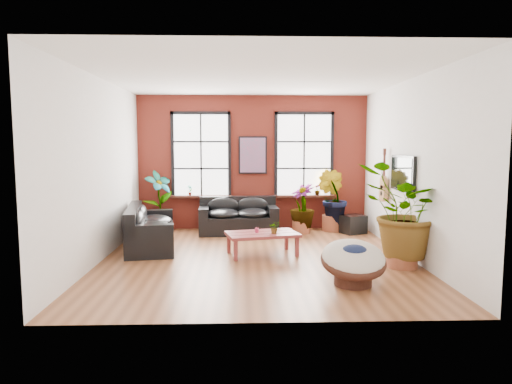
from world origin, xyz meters
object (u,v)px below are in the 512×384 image
sofa_back (238,217)px  sofa_left (148,229)px  papasan_chair (353,261)px  coffee_table (262,235)px

sofa_back → sofa_left: size_ratio=0.83×
papasan_chair → sofa_back: bearing=113.3°
sofa_back → papasan_chair: 4.75m
sofa_left → coffee_table: bearing=-115.8°
sofa_back → coffee_table: sofa_back is taller
papasan_chair → sofa_left: bearing=144.1°
sofa_back → coffee_table: 2.39m
coffee_table → sofa_left: bearing=149.9°
sofa_back → coffee_table: (0.50, -2.33, -0.00)m
sofa_left → papasan_chair: 4.70m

